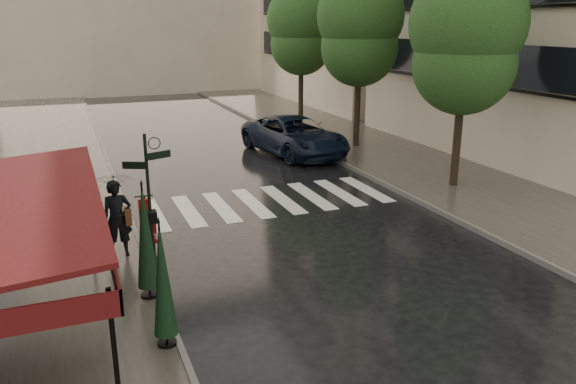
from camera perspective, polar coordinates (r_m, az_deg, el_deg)
ground at (r=12.29m, az=-5.69°, el=-10.58°), size 120.00×120.00×0.00m
sidewalk_near at (r=23.25m, az=-25.06°, el=1.41°), size 6.00×60.00×0.12m
sidewalk_far at (r=26.67m, az=8.32°, el=4.70°), size 5.50×60.00×0.12m
curb_near at (r=23.24m, az=-17.58°, el=2.27°), size 0.12×60.00×0.16m
curb_far at (r=25.41m, az=2.82°, el=4.27°), size 0.12×60.00×0.16m
crosswalk at (r=18.42m, az=-2.09°, el=-0.92°), size 7.85×3.20×0.01m
signpost at (r=14.15m, az=-14.00°, el=0.73°), size 1.17×0.29×3.10m
tree_near at (r=19.93m, az=17.71°, el=15.23°), size 3.80×3.80×7.99m
tree_mid at (r=25.70m, az=7.35°, el=16.71°), size 3.80×3.80×8.34m
tree_far at (r=32.09m, az=1.35°, el=16.64°), size 3.80×3.80×8.16m
pedestrian_with_umbrella at (r=14.00m, az=-17.21°, el=0.31°), size 1.14×1.16×2.59m
scooter at (r=15.06m, az=-14.00°, el=-3.39°), size 0.48×1.82×1.20m
parked_car at (r=24.83m, az=0.67°, el=5.74°), size 3.61×6.23×1.63m
parasol_front at (r=10.05m, az=-12.61°, el=-8.65°), size 0.42×0.42×2.37m
parasol_back at (r=11.85m, az=-14.28°, el=-4.37°), size 0.47×0.47×2.50m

